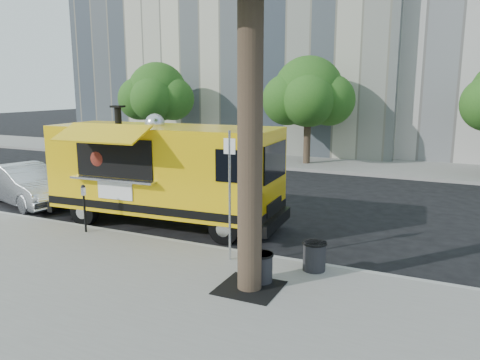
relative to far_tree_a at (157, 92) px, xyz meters
The scene contains 13 objects.
ground 16.30m from the far_tree_a, 50.89° to the right, with size 120.00×120.00×0.00m, color black.
sidewalk 19.48m from the far_tree_a, 58.47° to the right, with size 60.00×6.00×0.15m, color gray.
curb 16.99m from the far_tree_a, 52.92° to the right, with size 60.00×0.14×0.16m, color #999993.
far_sidewalk 10.73m from the far_tree_a, ahead, with size 60.00×5.00×0.15m, color gray.
tree_well 20.00m from the far_tree_a, 50.16° to the right, with size 1.20×1.20×0.02m, color black.
far_tree_a is the anchor object (origin of this frame).
far_tree_b 9.01m from the far_tree_a, ahead, with size 3.60×3.60×5.50m.
sign_post 18.14m from the far_tree_a, 50.17° to the right, with size 0.28×0.06×3.00m.
parking_meter 15.59m from the far_tree_a, 62.85° to the right, with size 0.11×0.11×1.33m.
food_truck 14.53m from the far_tree_a, 54.69° to the right, with size 7.23×3.61×3.52m.
sedan 12.34m from the far_tree_a, 78.15° to the right, with size 1.50×4.30×1.42m, color silver.
trash_bin_left 19.47m from the far_tree_a, 45.31° to the right, with size 0.53×0.53×0.64m.
trash_bin_right 19.71m from the far_tree_a, 49.22° to the right, with size 0.51×0.51×0.61m.
Camera 1 is at (6.13, -10.78, 4.10)m, focal length 35.00 mm.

